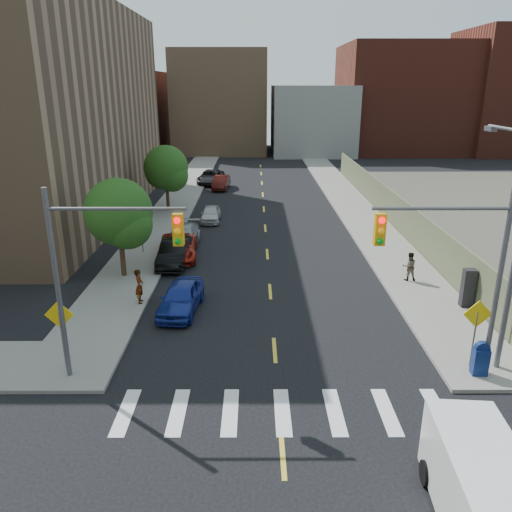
{
  "coord_description": "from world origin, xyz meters",
  "views": [
    {
      "loc": [
        -0.81,
        -9.69,
        10.08
      ],
      "look_at": [
        -0.73,
        13.81,
        2.0
      ],
      "focal_mm": 35.0,
      "sensor_mm": 36.0,
      "label": 1
    }
  ],
  "objects_px": {
    "parked_car_white": "(211,214)",
    "parked_car_maroon": "(221,182)",
    "pedestrian_east": "(409,266)",
    "mailbox": "(481,359)",
    "parked_car_grey": "(211,177)",
    "cargo_van": "(482,491)",
    "parked_car_black": "(175,252)",
    "pedestrian_west": "(139,286)",
    "parked_car_red": "(178,247)",
    "parked_car_silver": "(183,237)",
    "parked_car_blue": "(181,297)",
    "payphone": "(468,288)"
  },
  "relations": [
    {
      "from": "parked_car_grey",
      "to": "cargo_van",
      "type": "distance_m",
      "value": 45.28
    },
    {
      "from": "parked_car_black",
      "to": "pedestrian_west",
      "type": "distance_m",
      "value": 5.88
    },
    {
      "from": "parked_car_grey",
      "to": "payphone",
      "type": "relative_size",
      "value": 2.8
    },
    {
      "from": "parked_car_red",
      "to": "parked_car_silver",
      "type": "bearing_deg",
      "value": 85.01
    },
    {
      "from": "cargo_van",
      "to": "parked_car_red",
      "type": "bearing_deg",
      "value": 121.21
    },
    {
      "from": "parked_car_red",
      "to": "pedestrian_west",
      "type": "distance_m",
      "value": 7.04
    },
    {
      "from": "parked_car_maroon",
      "to": "mailbox",
      "type": "xyz_separation_m",
      "value": [
        11.51,
        -34.74,
        0.1
      ]
    },
    {
      "from": "parked_car_blue",
      "to": "parked_car_silver",
      "type": "bearing_deg",
      "value": 103.13
    },
    {
      "from": "parked_car_white",
      "to": "pedestrian_east",
      "type": "distance_m",
      "value": 17.28
    },
    {
      "from": "parked_car_silver",
      "to": "cargo_van",
      "type": "distance_m",
      "value": 24.14
    },
    {
      "from": "payphone",
      "to": "pedestrian_east",
      "type": "bearing_deg",
      "value": 119.61
    },
    {
      "from": "parked_car_maroon",
      "to": "cargo_van",
      "type": "xyz_separation_m",
      "value": [
        8.71,
        -41.23,
        0.43
      ]
    },
    {
      "from": "parked_car_blue",
      "to": "parked_car_maroon",
      "type": "height_order",
      "value": "parked_car_blue"
    },
    {
      "from": "cargo_van",
      "to": "payphone",
      "type": "height_order",
      "value": "cargo_van"
    },
    {
      "from": "parked_car_maroon",
      "to": "cargo_van",
      "type": "bearing_deg",
      "value": -73.6
    },
    {
      "from": "parked_car_white",
      "to": "payphone",
      "type": "distance_m",
      "value": 20.95
    },
    {
      "from": "parked_car_black",
      "to": "pedestrian_east",
      "type": "distance_m",
      "value": 13.28
    },
    {
      "from": "parked_car_blue",
      "to": "parked_car_red",
      "type": "relative_size",
      "value": 0.85
    },
    {
      "from": "parked_car_black",
      "to": "parked_car_grey",
      "type": "relative_size",
      "value": 0.86
    },
    {
      "from": "parked_car_maroon",
      "to": "mailbox",
      "type": "relative_size",
      "value": 3.2
    },
    {
      "from": "parked_car_white",
      "to": "parked_car_maroon",
      "type": "xyz_separation_m",
      "value": [
        0.0,
        12.77,
        0.07
      ]
    },
    {
      "from": "parked_car_silver",
      "to": "parked_car_black",
      "type": "bearing_deg",
      "value": -87.56
    },
    {
      "from": "parked_car_grey",
      "to": "cargo_van",
      "type": "xyz_separation_m",
      "value": [
        10.01,
        -44.15,
        0.39
      ]
    },
    {
      "from": "parked_car_blue",
      "to": "payphone",
      "type": "distance_m",
      "value": 13.45
    },
    {
      "from": "parked_car_black",
      "to": "parked_car_silver",
      "type": "distance_m",
      "value": 3.31
    },
    {
      "from": "parked_car_grey",
      "to": "parked_car_black",
      "type": "bearing_deg",
      "value": -84.83
    },
    {
      "from": "parked_car_maroon",
      "to": "pedestrian_west",
      "type": "distance_m",
      "value": 28.48
    },
    {
      "from": "parked_car_silver",
      "to": "pedestrian_west",
      "type": "relative_size",
      "value": 2.84
    },
    {
      "from": "parked_car_red",
      "to": "cargo_van",
      "type": "bearing_deg",
      "value": -68.19
    },
    {
      "from": "pedestrian_west",
      "to": "parked_car_white",
      "type": "bearing_deg",
      "value": -15.0
    },
    {
      "from": "parked_car_red",
      "to": "parked_car_silver",
      "type": "height_order",
      "value": "parked_car_silver"
    },
    {
      "from": "cargo_van",
      "to": "pedestrian_west",
      "type": "xyz_separation_m",
      "value": [
        -10.81,
        12.83,
        -0.12
      ]
    },
    {
      "from": "parked_car_silver",
      "to": "pedestrian_east",
      "type": "distance_m",
      "value": 14.38
    },
    {
      "from": "parked_car_red",
      "to": "mailbox",
      "type": "bearing_deg",
      "value": -51.1
    },
    {
      "from": "parked_car_red",
      "to": "mailbox",
      "type": "relative_size",
      "value": 3.73
    },
    {
      "from": "parked_car_maroon",
      "to": "pedestrian_east",
      "type": "xyz_separation_m",
      "value": [
        11.64,
        -25.53,
        0.25
      ]
    },
    {
      "from": "pedestrian_east",
      "to": "pedestrian_west",
      "type": "bearing_deg",
      "value": 13.37
    },
    {
      "from": "parked_car_grey",
      "to": "mailbox",
      "type": "bearing_deg",
      "value": -66.04
    },
    {
      "from": "pedestrian_west",
      "to": "pedestrian_east",
      "type": "height_order",
      "value": "pedestrian_west"
    },
    {
      "from": "cargo_van",
      "to": "payphone",
      "type": "distance_m",
      "value": 13.22
    },
    {
      "from": "parked_car_white",
      "to": "parked_car_grey",
      "type": "xyz_separation_m",
      "value": [
        -1.3,
        15.69,
        0.11
      ]
    },
    {
      "from": "parked_car_white",
      "to": "mailbox",
      "type": "height_order",
      "value": "mailbox"
    },
    {
      "from": "parked_car_grey",
      "to": "parked_car_white",
      "type": "bearing_deg",
      "value": -80.09
    },
    {
      "from": "parked_car_maroon",
      "to": "mailbox",
      "type": "distance_m",
      "value": 36.59
    },
    {
      "from": "parked_car_silver",
      "to": "mailbox",
      "type": "xyz_separation_m",
      "value": [
        12.81,
        -15.47,
        0.09
      ]
    },
    {
      "from": "pedestrian_east",
      "to": "parked_car_white",
      "type": "bearing_deg",
      "value": -46.04
    },
    {
      "from": "parked_car_silver",
      "to": "parked_car_maroon",
      "type": "bearing_deg",
      "value": 88.58
    },
    {
      "from": "mailbox",
      "to": "payphone",
      "type": "height_order",
      "value": "payphone"
    },
    {
      "from": "mailbox",
      "to": "parked_car_red",
      "type": "bearing_deg",
      "value": 138.63
    },
    {
      "from": "parked_car_blue",
      "to": "parked_car_red",
      "type": "bearing_deg",
      "value": 105.15
    }
  ]
}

